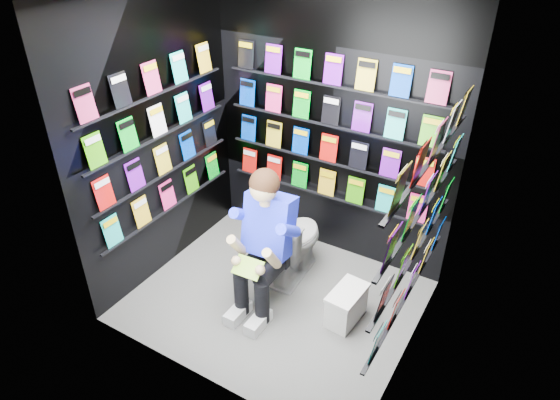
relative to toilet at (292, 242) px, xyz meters
The scene contains 13 objects.
floor 0.55m from the toilet, 82.03° to the right, with size 2.40×2.40×0.00m, color slate.
wall_back 1.11m from the toilet, 84.53° to the left, with size 2.40×0.04×2.60m, color black.
wall_front 1.69m from the toilet, 87.68° to the right, with size 2.40×0.04×2.60m, color black.
wall_left 1.53m from the toilet, 160.45° to the right, with size 0.04×2.00×2.60m, color black.
wall_right 1.62m from the toilet, 17.90° to the right, with size 0.04×2.00×2.60m, color black.
comics_back 1.10m from the toilet, 84.24° to the left, with size 2.10×0.06×1.37m, color #EE287D, non-canonical shape.
comics_left 1.51m from the toilet, 159.96° to the right, with size 0.06×1.70×1.37m, color #EE287D, non-canonical shape.
comics_right 1.60m from the toilet, 18.31° to the right, with size 0.06×1.70×1.37m, color #EE287D, non-canonical shape.
toilet is the anchor object (origin of this frame).
longbox 0.79m from the toilet, 23.02° to the right, with size 0.21×0.38×0.29m, color white.
longbox_lid 0.76m from the toilet, 23.02° to the right, with size 0.23×0.40×0.03m, color white.
reader 0.57m from the toilet, 90.00° to the right, with size 0.55×0.80×1.47m, color #0E1AE7, non-canonical shape.
held_comic 0.76m from the toilet, 90.00° to the right, with size 0.24×0.01×0.17m, color green.
Camera 1 is at (1.77, -2.87, 3.14)m, focal length 32.00 mm.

